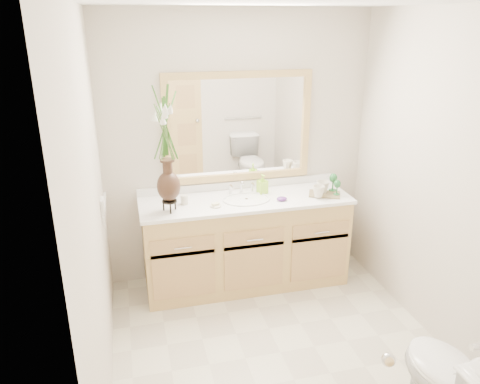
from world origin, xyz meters
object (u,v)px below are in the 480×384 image
object	(u,v)px
soap_bottle	(262,185)
tumbler	(184,200)
flower_vase	(166,137)
tray	(324,194)

from	to	relation	value
soap_bottle	tumbler	bearing A→B (deg)	170.57
flower_vase	tumbler	size ratio (longest dim) A/B	11.32
flower_vase	soap_bottle	bearing A→B (deg)	14.59
soap_bottle	tray	bearing A→B (deg)	-36.46
flower_vase	tumbler	bearing A→B (deg)	42.87
tumbler	tray	size ratio (longest dim) A/B	0.30
tumbler	tray	distance (m)	1.24
tray	flower_vase	bearing A→B (deg)	-153.88
flower_vase	tumbler	world-z (taller)	flower_vase
tumbler	soap_bottle	world-z (taller)	soap_bottle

